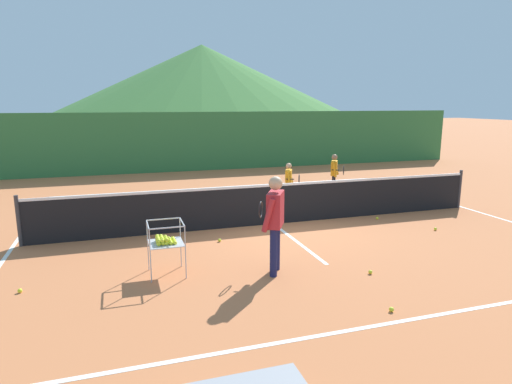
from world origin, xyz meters
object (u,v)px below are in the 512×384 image
Objects in this scene: student_0 at (289,180)px; tennis_ball_3 at (391,309)px; ball_cart at (165,241)px; tennis_ball_5 at (220,240)px; tennis_net at (274,204)px; student_1 at (334,171)px; tennis_ball_1 at (370,272)px; tennis_ball_6 at (377,218)px; tennis_ball_4 at (20,291)px; instructor at (275,216)px; tennis_ball_0 at (435,229)px.

student_0 is 17.79× the size of tennis_ball_3.
ball_cart is 13.22× the size of tennis_ball_5.
tennis_net is 3.89m from student_1.
tennis_ball_1 is 1.00× the size of tennis_ball_3.
student_0 is at bearing 83.76° from tennis_ball_1.
student_0 is at bearing 126.88° from tennis_ball_6.
ball_cart is at bearing -139.30° from student_1.
ball_cart is at bearing 1.73° from tennis_ball_4.
tennis_ball_3 is at bearing -39.36° from ball_cart.
student_1 is 5.71m from tennis_ball_5.
instructor is 24.51× the size of tennis_ball_3.
instructor is (-1.03, -2.87, 0.50)m from tennis_net.
tennis_ball_6 is (-0.73, 1.22, 0.00)m from tennis_ball_0.
student_1 reaches higher than tennis_ball_1.
student_0 is 1.35× the size of ball_cart.
tennis_net is 160.73× the size of tennis_ball_1.
tennis_ball_5 and tennis_ball_6 have the same top height.
tennis_ball_0 is (0.40, -4.16, -0.74)m from student_1.
ball_cart reaches higher than tennis_ball_6.
tennis_ball_1 and tennis_ball_6 have the same top height.
tennis_ball_0 is 1.00× the size of tennis_ball_6.
tennis_ball_4 is (-8.33, -0.83, 0.00)m from tennis_ball_0.
ball_cart is 13.22× the size of tennis_ball_0.
ball_cart is at bearing 164.78° from instructor.
tennis_ball_4 is (-5.50, 0.97, 0.00)m from tennis_ball_1.
ball_cart is 6.19m from tennis_ball_0.
tennis_ball_0 is 8.37m from tennis_ball_4.
tennis_ball_1 is (1.53, -0.56, -0.97)m from instructor.
student_1 is 3.05m from tennis_ball_6.
tennis_ball_3 is at bearing -89.61° from tennis_net.
student_1 reaches higher than tennis_ball_4.
tennis_ball_3 is at bearing -111.81° from student_1.
tennis_ball_5 is at bearing 129.43° from tennis_ball_1.
tennis_net is at bearing -122.67° from student_0.
tennis_ball_1 is at bearing -96.24° from student_0.
tennis_ball_0 is 3.35m from tennis_ball_1.
tennis_ball_4 is at bearing 169.99° from tennis_ball_1.
student_1 is 18.93× the size of tennis_ball_1.
student_0 is (1.06, 1.65, 0.23)m from tennis_net.
instructor is at bearing -5.95° from tennis_ball_4.
tennis_net is 12.16× the size of ball_cart.
instructor is 24.51× the size of tennis_ball_1.
tennis_ball_0 is 1.00× the size of tennis_ball_4.
tennis_ball_6 is at bearing 55.30° from tennis_ball_1.
tennis_ball_0 is at bearing -7.93° from tennis_ball_5.
tennis_ball_5 is (3.46, 1.51, 0.00)m from tennis_ball_4.
tennis_ball_3 is at bearing -24.09° from tennis_ball_4.
student_0 is at bearing 65.25° from instructor.
student_1 is 6.48m from tennis_ball_1.
tennis_net is 3.68m from ball_cart.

